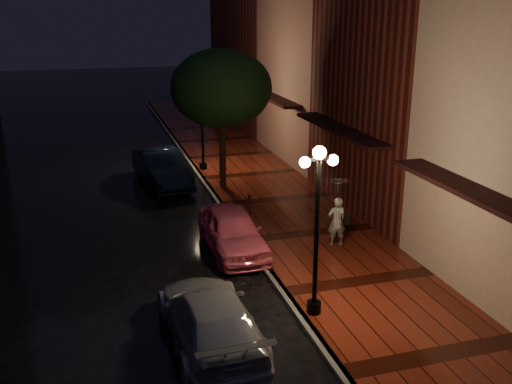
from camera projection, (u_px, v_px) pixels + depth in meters
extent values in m
plane|color=black|center=(247.00, 244.00, 18.90)|extent=(120.00, 120.00, 0.00)
cube|color=#44150C|center=(310.00, 235.00, 19.49)|extent=(4.50, 60.00, 0.15)
cube|color=#595451|center=(247.00, 242.00, 18.88)|extent=(0.25, 60.00, 0.15)
cube|color=#511914|center=(415.00, 64.00, 20.91)|extent=(5.00, 8.00, 11.00)
cube|color=#8C5951|center=(327.00, 70.00, 28.51)|extent=(5.00, 8.00, 9.00)
cube|color=#511914|center=(267.00, 47.00, 37.48)|extent=(5.00, 12.00, 10.00)
cylinder|color=black|center=(316.00, 239.00, 13.77)|extent=(0.12, 0.12, 4.00)
cylinder|color=black|center=(314.00, 307.00, 14.34)|extent=(0.36, 0.36, 0.30)
cube|color=black|center=(319.00, 159.00, 13.15)|extent=(0.70, 0.08, 0.08)
sphere|color=#EABD8C|center=(319.00, 153.00, 13.11)|extent=(0.32, 0.32, 0.32)
sphere|color=#EABD8C|center=(305.00, 162.00, 13.07)|extent=(0.26, 0.26, 0.26)
sphere|color=#EABD8C|center=(333.00, 160.00, 13.26)|extent=(0.26, 0.26, 0.26)
cylinder|color=black|center=(202.00, 127.00, 26.54)|extent=(0.12, 0.12, 4.00)
cylinder|color=black|center=(203.00, 166.00, 27.11)|extent=(0.36, 0.36, 0.30)
cube|color=black|center=(201.00, 84.00, 25.92)|extent=(0.70, 0.08, 0.08)
sphere|color=#EABD8C|center=(201.00, 81.00, 25.87)|extent=(0.32, 0.32, 0.32)
sphere|color=#EABD8C|center=(193.00, 85.00, 25.84)|extent=(0.26, 0.26, 0.26)
sphere|color=#EABD8C|center=(208.00, 85.00, 26.03)|extent=(0.26, 0.26, 0.26)
cylinder|color=black|center=(222.00, 150.00, 23.99)|extent=(0.28, 0.28, 3.20)
ellipsoid|color=black|center=(221.00, 88.00, 23.19)|extent=(4.16, 4.16, 3.20)
sphere|color=black|center=(234.00, 100.00, 24.11)|extent=(1.80, 1.80, 1.80)
sphere|color=black|center=(211.00, 104.00, 22.54)|extent=(1.80, 1.80, 1.80)
imported|color=#F06380|center=(232.00, 231.00, 18.16)|extent=(1.71, 4.12, 1.39)
imported|color=black|center=(162.00, 168.00, 24.92)|extent=(2.27, 4.87, 1.54)
imported|color=#A09FA6|center=(210.00, 319.00, 13.06)|extent=(2.04, 4.76, 1.37)
imported|color=white|center=(337.00, 222.00, 18.19)|extent=(0.63, 0.45, 1.63)
imported|color=silver|center=(338.00, 191.00, 17.87)|extent=(0.94, 0.96, 0.87)
cylinder|color=black|center=(337.00, 211.00, 18.07)|extent=(0.02, 0.02, 1.30)
cube|color=black|center=(345.00, 218.00, 18.18)|extent=(0.13, 0.30, 0.33)
cylinder|color=black|center=(250.00, 216.00, 19.47)|extent=(0.06, 0.06, 1.10)
cube|color=black|center=(249.00, 198.00, 19.26)|extent=(0.14, 0.11, 0.22)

